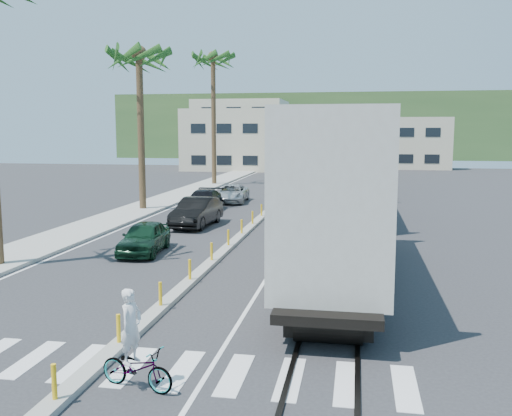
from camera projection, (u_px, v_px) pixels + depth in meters
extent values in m
plane|color=#28282B|center=(135.00, 334.00, 14.85)|extent=(140.00, 140.00, 0.00)
cube|color=gray|center=(156.00, 203.00, 40.70)|extent=(3.00, 90.00, 0.15)
cube|color=black|center=(338.00, 203.00, 41.42)|extent=(0.12, 100.00, 0.06)
cube|color=black|center=(358.00, 203.00, 41.17)|extent=(0.12, 100.00, 0.06)
cube|color=gray|center=(261.00, 217.00, 34.35)|extent=(0.45, 60.00, 0.15)
cylinder|color=yellow|center=(54.00, 382.00, 10.88)|extent=(0.10, 0.10, 0.70)
cylinder|color=yellow|center=(119.00, 328.00, 13.81)|extent=(0.10, 0.10, 0.70)
cylinder|color=yellow|center=(160.00, 294.00, 16.73)|extent=(0.10, 0.10, 0.70)
cylinder|color=yellow|center=(190.00, 269.00, 19.66)|extent=(0.10, 0.10, 0.70)
cylinder|color=yellow|center=(212.00, 251.00, 22.59)|extent=(0.10, 0.10, 0.70)
cylinder|color=yellow|center=(228.00, 237.00, 25.51)|extent=(0.10, 0.10, 0.70)
cylinder|color=yellow|center=(242.00, 226.00, 28.44)|extent=(0.10, 0.10, 0.70)
cylinder|color=yellow|center=(253.00, 217.00, 31.37)|extent=(0.10, 0.10, 0.70)
cylinder|color=yellow|center=(261.00, 210.00, 34.29)|extent=(0.10, 0.10, 0.70)
cylinder|color=yellow|center=(269.00, 204.00, 37.22)|extent=(0.10, 0.10, 0.70)
cylinder|color=yellow|center=(276.00, 198.00, 40.15)|extent=(0.10, 0.10, 0.70)
cylinder|color=yellow|center=(281.00, 194.00, 43.07)|extent=(0.10, 0.10, 0.70)
cylinder|color=yellow|center=(286.00, 190.00, 46.00)|extent=(0.10, 0.10, 0.70)
cylinder|color=yellow|center=(290.00, 186.00, 48.93)|extent=(0.10, 0.10, 0.70)
cylinder|color=yellow|center=(294.00, 183.00, 51.85)|extent=(0.10, 0.10, 0.70)
cylinder|color=yellow|center=(298.00, 180.00, 54.78)|extent=(0.10, 0.10, 0.70)
cube|color=silver|center=(101.00, 364.00, 12.90)|extent=(14.00, 2.20, 0.01)
cube|color=silver|center=(179.00, 205.00, 40.41)|extent=(0.12, 90.00, 0.01)
cube|color=silver|center=(310.00, 208.00, 38.81)|extent=(0.12, 90.00, 0.01)
cube|color=#B4B0A5|center=(338.00, 206.00, 19.55)|extent=(3.00, 12.88, 3.40)
cylinder|color=#B4B0A5|center=(339.00, 156.00, 19.32)|extent=(2.90, 12.58, 2.90)
cube|color=black|center=(337.00, 268.00, 19.85)|extent=(2.60, 12.88, 1.00)
cube|color=#B4B0A5|center=(347.00, 173.00, 34.19)|extent=(3.00, 12.88, 3.40)
cylinder|color=#B4B0A5|center=(347.00, 145.00, 33.96)|extent=(2.90, 12.58, 2.90)
cube|color=black|center=(346.00, 210.00, 34.48)|extent=(2.60, 12.88, 1.00)
cube|color=#B4B0A5|center=(350.00, 160.00, 48.82)|extent=(3.00, 12.88, 3.40)
cylinder|color=#B4B0A5|center=(350.00, 140.00, 48.59)|extent=(2.90, 12.58, 2.90)
cube|color=black|center=(349.00, 186.00, 49.12)|extent=(2.60, 12.88, 1.00)
cube|color=#4C4C4F|center=(352.00, 168.00, 64.65)|extent=(3.00, 17.00, 0.50)
cube|color=gold|center=(352.00, 154.00, 63.47)|extent=(2.70, 12.24, 2.60)
cube|color=gold|center=(352.00, 150.00, 70.04)|extent=(3.00, 3.74, 3.20)
cube|color=black|center=(351.00, 173.00, 64.73)|extent=(2.60, 13.60, 0.90)
cylinder|color=brown|center=(141.00, 134.00, 37.07)|extent=(0.44, 0.44, 10.00)
sphere|color=#1F4716|center=(139.00, 53.00, 36.37)|extent=(3.20, 3.20, 3.20)
cylinder|color=brown|center=(214.00, 122.00, 54.44)|extent=(0.44, 0.44, 12.00)
sphere|color=#1F4716|center=(213.00, 56.00, 53.61)|extent=(3.20, 3.20, 3.20)
cube|color=beige|center=(233.00, 140.00, 76.70)|extent=(12.00, 10.00, 8.00)
cube|color=beige|center=(242.00, 132.00, 92.52)|extent=(14.00, 12.00, 10.00)
cube|color=beige|center=(403.00, 143.00, 80.59)|extent=(12.00, 10.00, 7.00)
cube|color=#385628|center=(329.00, 126.00, 111.59)|extent=(80.00, 20.00, 12.00)
imported|color=#10311D|center=(144.00, 237.00, 24.53)|extent=(2.30, 4.28, 1.36)
imported|color=black|center=(197.00, 212.00, 31.37)|extent=(2.20, 4.96, 1.57)
imported|color=black|center=(203.00, 201.00, 36.90)|extent=(2.34, 5.02, 1.42)
imported|color=#B8BBBE|center=(232.00, 194.00, 41.87)|extent=(2.72, 4.94, 1.30)
imported|color=#9EA0A5|center=(137.00, 368.00, 11.63)|extent=(1.41, 1.99, 0.89)
imported|color=silver|center=(131.00, 326.00, 11.53)|extent=(0.75, 0.64, 1.56)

